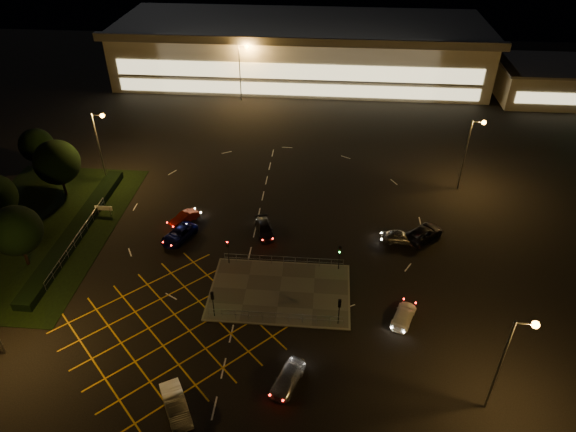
# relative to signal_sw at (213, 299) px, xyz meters

# --- Properties ---
(ground) EXTENTS (180.00, 180.00, 0.00)m
(ground) POSITION_rel_signal_sw_xyz_m (4.00, 5.99, -2.37)
(ground) COLOR black
(ground) RESTS_ON ground
(pedestrian_island) EXTENTS (14.00, 9.00, 0.12)m
(pedestrian_island) POSITION_rel_signal_sw_xyz_m (6.00, 3.99, -2.31)
(pedestrian_island) COLOR #4C4944
(pedestrian_island) RESTS_ON ground
(grass_verge) EXTENTS (18.00, 30.00, 0.08)m
(grass_verge) POSITION_rel_signal_sw_xyz_m (-24.00, 11.99, -2.33)
(grass_verge) COLOR black
(grass_verge) RESTS_ON ground
(hedge) EXTENTS (2.00, 26.00, 1.00)m
(hedge) POSITION_rel_signal_sw_xyz_m (-19.00, 11.99, -1.87)
(hedge) COLOR black
(hedge) RESTS_ON ground
(supermarket) EXTENTS (72.00, 26.50, 10.50)m
(supermarket) POSITION_rel_signal_sw_xyz_m (4.00, 67.95, 2.95)
(supermarket) COLOR beige
(supermarket) RESTS_ON ground
(retail_unit_a) EXTENTS (18.80, 14.80, 6.35)m
(retail_unit_a) POSITION_rel_signal_sw_xyz_m (50.00, 59.97, 0.85)
(retail_unit_a) COLOR beige
(retail_unit_a) RESTS_ON ground
(streetlight_se) EXTENTS (1.78, 0.56, 10.03)m
(streetlight_se) POSITION_rel_signal_sw_xyz_m (24.44, -8.01, 4.20)
(streetlight_se) COLOR slate
(streetlight_se) RESTS_ON ground
(streetlight_nw) EXTENTS (1.78, 0.56, 10.03)m
(streetlight_nw) POSITION_rel_signal_sw_xyz_m (-19.56, 23.99, 4.20)
(streetlight_nw) COLOR slate
(streetlight_nw) RESTS_ON ground
(streetlight_ne) EXTENTS (1.78, 0.56, 10.03)m
(streetlight_ne) POSITION_rel_signal_sw_xyz_m (28.44, 25.99, 4.20)
(streetlight_ne) COLOR slate
(streetlight_ne) RESTS_ON ground
(streetlight_far_left) EXTENTS (1.78, 0.56, 10.03)m
(streetlight_far_left) POSITION_rel_signal_sw_xyz_m (-5.56, 53.99, 4.20)
(streetlight_far_left) COLOR slate
(streetlight_far_left) RESTS_ON ground
(streetlight_far_right) EXTENTS (1.78, 0.56, 10.03)m
(streetlight_far_right) POSITION_rel_signal_sw_xyz_m (34.44, 55.99, 4.20)
(streetlight_far_right) COLOR slate
(streetlight_far_right) RESTS_ON ground
(signal_sw) EXTENTS (0.28, 0.30, 3.15)m
(signal_sw) POSITION_rel_signal_sw_xyz_m (0.00, 0.00, 0.00)
(signal_sw) COLOR black
(signal_sw) RESTS_ON pedestrian_island
(signal_se) EXTENTS (0.28, 0.30, 3.15)m
(signal_se) POSITION_rel_signal_sw_xyz_m (12.00, 0.00, 0.00)
(signal_se) COLOR black
(signal_se) RESTS_ON pedestrian_island
(signal_nw) EXTENTS (0.28, 0.30, 3.15)m
(signal_nw) POSITION_rel_signal_sw_xyz_m (0.00, 7.99, 0.00)
(signal_nw) COLOR black
(signal_nw) RESTS_ON pedestrian_island
(signal_ne) EXTENTS (0.28, 0.30, 3.15)m
(signal_ne) POSITION_rel_signal_sw_xyz_m (12.00, 7.99, 0.00)
(signal_ne) COLOR black
(signal_ne) RESTS_ON pedestrian_island
(tree_c) EXTENTS (5.76, 5.76, 7.84)m
(tree_c) POSITION_rel_signal_sw_xyz_m (-24.00, 19.99, 2.59)
(tree_c) COLOR black
(tree_c) RESTS_ON ground
(tree_d) EXTENTS (4.68, 4.68, 6.37)m
(tree_d) POSITION_rel_signal_sw_xyz_m (-30.00, 25.99, 1.65)
(tree_d) COLOR black
(tree_d) RESTS_ON ground
(tree_e) EXTENTS (5.40, 5.40, 7.35)m
(tree_e) POSITION_rel_signal_sw_xyz_m (-22.00, 5.99, 2.28)
(tree_e) COLOR black
(tree_e) RESTS_ON ground
(car_near_silver) EXTENTS (3.20, 4.72, 1.49)m
(car_near_silver) POSITION_rel_signal_sw_xyz_m (7.75, -7.14, -1.62)
(car_near_silver) COLOR silver
(car_near_silver) RESTS_ON ground
(car_queue_white) EXTENTS (3.72, 4.87, 1.54)m
(car_queue_white) POSITION_rel_signal_sw_xyz_m (-0.99, -10.47, -1.60)
(car_queue_white) COLOR white
(car_queue_white) RESTS_ON ground
(car_left_blue) EXTENTS (4.10, 5.39, 1.36)m
(car_left_blue) POSITION_rel_signal_sw_xyz_m (-6.60, 11.92, -1.69)
(car_left_blue) COLOR #0B0F46
(car_left_blue) RESTS_ON ground
(car_far_dkgrey) EXTENTS (3.06, 4.83, 1.30)m
(car_far_dkgrey) POSITION_rel_signal_sw_xyz_m (3.22, 13.82, -1.72)
(car_far_dkgrey) COLOR black
(car_far_dkgrey) RESTS_ON ground
(car_right_silver) EXTENTS (4.26, 1.84, 1.43)m
(car_right_silver) POSITION_rel_signal_sw_xyz_m (19.03, 13.53, -1.65)
(car_right_silver) COLOR #989B9F
(car_right_silver) RESTS_ON ground
(car_circ_red) EXTENTS (3.37, 3.76, 1.24)m
(car_circ_red) POSITION_rel_signal_sw_xyz_m (-6.84, 15.33, -1.75)
(car_circ_red) COLOR maroon
(car_circ_red) RESTS_ON ground
(car_east_grey) EXTENTS (5.44, 5.29, 1.44)m
(car_east_grey) POSITION_rel_signal_sw_xyz_m (21.89, 14.51, -1.64)
(car_east_grey) COLOR black
(car_east_grey) RESTS_ON ground
(car_approach_white) EXTENTS (3.16, 4.56, 1.23)m
(car_approach_white) POSITION_rel_signal_sw_xyz_m (18.28, 1.11, -1.75)
(car_approach_white) COLOR white
(car_approach_white) RESTS_ON ground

